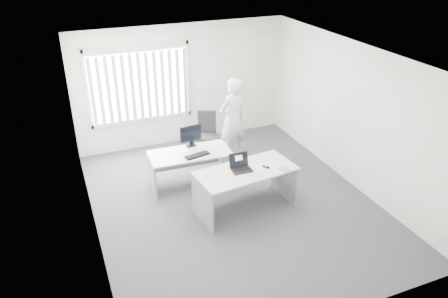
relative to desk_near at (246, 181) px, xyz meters
name	(u,v)px	position (x,y,z in m)	size (l,w,h in m)	color
ground	(233,203)	(-0.13, 0.25, -0.59)	(6.00, 6.00, 0.00)	#4F4E56
wall_back	(183,85)	(-0.13, 3.25, 0.81)	(5.00, 0.02, 2.80)	white
wall_front	(335,236)	(-0.13, -2.75, 0.81)	(5.00, 0.02, 2.80)	white
wall_left	(86,161)	(-2.63, 0.25, 0.81)	(0.02, 6.00, 2.80)	white
wall_right	(352,115)	(2.37, 0.25, 0.81)	(0.02, 6.00, 2.80)	white
ceiling	(235,57)	(-0.13, 0.25, 2.21)	(5.00, 6.00, 0.02)	white
window	(140,84)	(-1.13, 3.21, 0.96)	(2.32, 0.06, 1.76)	silver
blinds	(140,86)	(-1.13, 3.15, 0.93)	(2.20, 0.10, 1.50)	silver
desk_near	(246,181)	(0.00, 0.00, 0.00)	(1.87, 1.05, 0.81)	silver
desk_far	(190,162)	(-0.66, 1.19, -0.06)	(1.62, 0.81, 0.72)	silver
office_chair	(207,141)	(0.13, 2.37, -0.28)	(0.74, 0.74, 0.99)	black
person	(232,120)	(0.55, 1.90, 0.36)	(0.69, 0.45, 1.89)	silver
laptop	(242,164)	(-0.08, 0.01, 0.37)	(0.35, 0.31, 0.28)	black
paper_sheet	(263,166)	(0.33, 0.01, 0.23)	(0.28, 0.20, 0.00)	white
mouse	(266,166)	(0.37, -0.05, 0.25)	(0.06, 0.11, 0.05)	#AFAFB2
booklet	(284,169)	(0.64, -0.23, 0.23)	(0.15, 0.21, 0.01)	silver
keyboard	(197,155)	(-0.57, 1.00, 0.15)	(0.49, 0.16, 0.02)	black
monitor	(191,136)	(-0.54, 1.45, 0.36)	(0.45, 0.13, 0.45)	black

